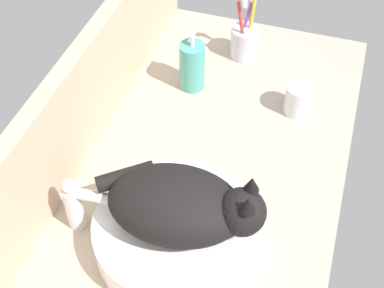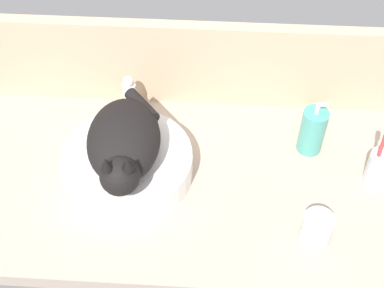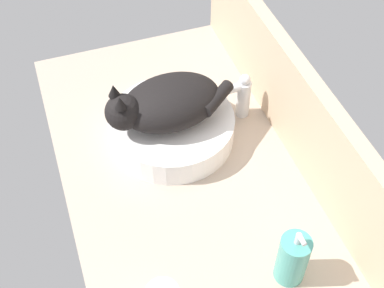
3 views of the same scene
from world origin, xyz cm
name	(u,v)px [view 2 (image 2 of 3)]	position (x,y,z in cm)	size (l,w,h in cm)	color
ground_plane	(199,182)	(0.00, 0.00, -2.00)	(118.87, 59.35, 4.00)	#B2A08E
backsplash_panel	(206,65)	(0.00, 27.88, 12.46)	(118.87, 3.60, 24.92)	#CCAD8C
sink_basin	(127,165)	(-17.62, -0.08, 3.47)	(31.76, 31.76, 6.94)	white
cat	(124,143)	(-17.43, -1.44, 12.70)	(19.12, 32.41, 14.00)	black
faucet	(130,98)	(-19.44, 19.17, 7.30)	(3.83, 11.86, 13.60)	silver
soap_dispenser	(312,131)	(27.58, 11.29, 6.42)	(6.36, 6.36, 15.94)	teal
toothbrush_cup	(383,167)	(43.70, 1.84, 4.80)	(7.40, 7.40, 18.70)	silver
water_glass	(317,230)	(26.60, -15.89, 3.29)	(6.88, 6.88, 7.57)	white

